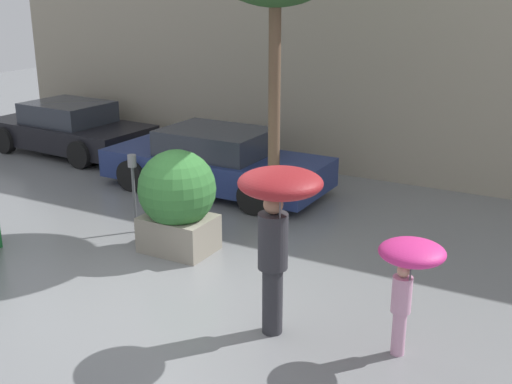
% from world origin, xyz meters
% --- Properties ---
extents(ground_plane, '(40.00, 40.00, 0.00)m').
position_xyz_m(ground_plane, '(0.00, 0.00, 0.00)').
color(ground_plane, slate).
extents(building_facade, '(18.00, 0.30, 6.00)m').
position_xyz_m(building_facade, '(0.00, 6.50, 3.00)').
color(building_facade, '#9E937F').
rests_on(building_facade, ground).
extents(planter_box, '(1.18, 1.18, 1.59)m').
position_xyz_m(planter_box, '(-0.77, 1.30, 0.84)').
color(planter_box, gray).
rests_on(planter_box, ground).
extents(person_adult, '(0.93, 0.93, 2.04)m').
position_xyz_m(person_adult, '(1.70, -0.22, 1.56)').
color(person_adult, '#2D2D33').
rests_on(person_adult, ground).
extents(person_child, '(0.70, 0.70, 1.38)m').
position_xyz_m(person_child, '(3.12, 0.06, 1.10)').
color(person_child, '#D199B7').
rests_on(person_child, ground).
extents(parked_car_near, '(4.50, 2.05, 1.22)m').
position_xyz_m(parked_car_near, '(-1.92, 4.20, 0.57)').
color(parked_car_near, navy).
rests_on(parked_car_near, ground).
extents(parked_car_far, '(4.22, 2.18, 1.22)m').
position_xyz_m(parked_car_far, '(-6.61, 5.00, 0.57)').
color(parked_car_far, black).
rests_on(parked_car_far, ground).
extents(parking_meter, '(0.14, 0.14, 1.32)m').
position_xyz_m(parking_meter, '(-1.84, 1.59, 0.95)').
color(parking_meter, '#595B60').
rests_on(parking_meter, ground).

